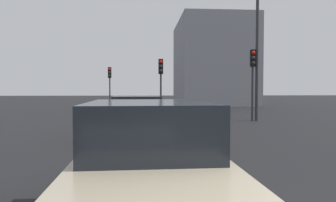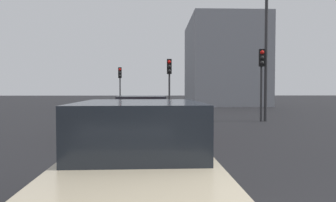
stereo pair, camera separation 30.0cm
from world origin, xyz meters
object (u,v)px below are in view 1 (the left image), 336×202
Objects in this scene: car_red_right_lead at (137,117)px; traffic_light_near_right at (110,79)px; car_beige_right_second at (149,162)px; traffic_light_near_left at (253,70)px; traffic_light_far_left at (161,75)px; street_lamp_kerbside at (257,25)px.

car_red_right_lead is 1.36× the size of traffic_light_near_right.
car_red_right_lead is 1.09× the size of car_beige_right_second.
traffic_light_near_left reaches higher than car_red_right_lead.
traffic_light_far_left is (2.75, 4.73, -0.19)m from traffic_light_near_left.
traffic_light_near_left is 1.07× the size of traffic_light_near_right.
traffic_light_near_right is 1.01× the size of traffic_light_far_left.
street_lamp_kerbside is (0.09, -0.25, 2.35)m from traffic_light_near_left.
car_beige_right_second reaches higher than car_red_right_lead.
traffic_light_far_left reaches higher than car_beige_right_second.
traffic_light_far_left is (7.95, -1.27, 1.82)m from car_red_right_lead.
car_red_right_lead is 1.37× the size of traffic_light_far_left.
car_red_right_lead is at bearing -41.62° from traffic_light_near_left.
car_beige_right_second is 15.28m from traffic_light_far_left.
car_beige_right_second is 1.24× the size of traffic_light_near_right.
street_lamp_kerbside reaches higher than car_beige_right_second.
car_beige_right_second is 13.77m from traffic_light_near_left.
street_lamp_kerbside reaches higher than traffic_light_near_left.
traffic_light_near_left reaches higher than traffic_light_far_left.
car_red_right_lead is at bearing 130.22° from street_lamp_kerbside.
car_beige_right_second is at bearing 1.76° from traffic_light_far_left.
street_lamp_kerbside is (-2.66, -4.98, 2.55)m from traffic_light_far_left.
traffic_light_near_left is 0.43× the size of street_lamp_kerbside.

